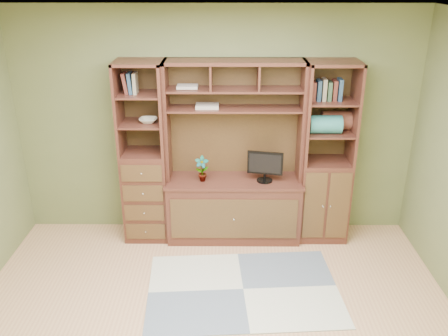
{
  "coord_description": "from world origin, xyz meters",
  "views": [
    {
      "loc": [
        0.12,
        -3.12,
        2.93
      ],
      "look_at": [
        0.1,
        1.2,
        1.1
      ],
      "focal_mm": 38.0,
      "sensor_mm": 36.0,
      "label": 1
    }
  ],
  "objects_px": {
    "left_tower": "(144,154)",
    "monitor": "(265,161)",
    "right_tower": "(326,154)",
    "center_hutch": "(234,155)"
  },
  "relations": [
    {
      "from": "left_tower",
      "to": "monitor",
      "type": "relative_size",
      "value": 4.26
    },
    {
      "from": "right_tower",
      "to": "monitor",
      "type": "relative_size",
      "value": 4.26
    },
    {
      "from": "center_hutch",
      "to": "monitor",
      "type": "bearing_deg",
      "value": -5.84
    },
    {
      "from": "center_hutch",
      "to": "left_tower",
      "type": "xyz_separation_m",
      "value": [
        -1.0,
        0.04,
        0.0
      ]
    },
    {
      "from": "center_hutch",
      "to": "right_tower",
      "type": "xyz_separation_m",
      "value": [
        1.02,
        0.04,
        0.0
      ]
    },
    {
      "from": "left_tower",
      "to": "right_tower",
      "type": "xyz_separation_m",
      "value": [
        2.02,
        0.0,
        0.0
      ]
    },
    {
      "from": "center_hutch",
      "to": "left_tower",
      "type": "height_order",
      "value": "same"
    },
    {
      "from": "center_hutch",
      "to": "monitor",
      "type": "relative_size",
      "value": 4.26
    },
    {
      "from": "left_tower",
      "to": "right_tower",
      "type": "bearing_deg",
      "value": 0.0
    },
    {
      "from": "right_tower",
      "to": "monitor",
      "type": "distance_m",
      "value": 0.69
    }
  ]
}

